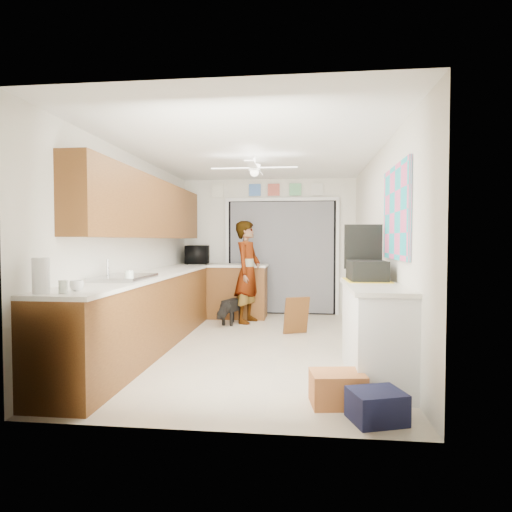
{
  "coord_description": "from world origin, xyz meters",
  "views": [
    {
      "loc": [
        0.65,
        -5.46,
        1.37
      ],
      "look_at": [
        0.0,
        0.4,
        1.15
      ],
      "focal_mm": 30.0,
      "sensor_mm": 36.0,
      "label": 1
    }
  ],
  "objects": [
    {
      "name": "floor",
      "position": [
        0.0,
        0.0,
        0.0
      ],
      "size": [
        5.0,
        5.0,
        0.0
      ],
      "primitive_type": "plane",
      "color": "#C1B29B",
      "rests_on": "ground"
    },
    {
      "name": "ceiling",
      "position": [
        0.0,
        0.0,
        2.5
      ],
      "size": [
        5.0,
        5.0,
        0.0
      ],
      "primitive_type": "plane",
      "rotation": [
        3.14,
        0.0,
        0.0
      ],
      "color": "white",
      "rests_on": "ground"
    },
    {
      "name": "wall_back",
      "position": [
        0.0,
        2.5,
        1.25
      ],
      "size": [
        3.2,
        0.0,
        3.2
      ],
      "primitive_type": "plane",
      "rotation": [
        1.57,
        0.0,
        0.0
      ],
      "color": "silver",
      "rests_on": "ground"
    },
    {
      "name": "wall_front",
      "position": [
        0.0,
        -2.5,
        1.25
      ],
      "size": [
        3.2,
        0.0,
        3.2
      ],
      "primitive_type": "plane",
      "rotation": [
        -1.57,
        0.0,
        0.0
      ],
      "color": "silver",
      "rests_on": "ground"
    },
    {
      "name": "wall_left",
      "position": [
        -1.6,
        0.0,
        1.25
      ],
      "size": [
        0.0,
        5.0,
        5.0
      ],
      "primitive_type": "plane",
      "rotation": [
        1.57,
        0.0,
        1.57
      ],
      "color": "silver",
      "rests_on": "ground"
    },
    {
      "name": "wall_right",
      "position": [
        1.6,
        0.0,
        1.25
      ],
      "size": [
        0.0,
        5.0,
        5.0
      ],
      "primitive_type": "plane",
      "rotation": [
        1.57,
        0.0,
        -1.57
      ],
      "color": "silver",
      "rests_on": "ground"
    },
    {
      "name": "left_base_cabinets",
      "position": [
        -1.3,
        0.0,
        0.45
      ],
      "size": [
        0.6,
        4.8,
        0.9
      ],
      "primitive_type": "cube",
      "color": "brown",
      "rests_on": "floor"
    },
    {
      "name": "left_countertop",
      "position": [
        -1.29,
        0.0,
        0.92
      ],
      "size": [
        0.62,
        4.8,
        0.04
      ],
      "primitive_type": "cube",
      "color": "white",
      "rests_on": "left_base_cabinets"
    },
    {
      "name": "upper_cabinets",
      "position": [
        -1.44,
        0.2,
        1.8
      ],
      "size": [
        0.32,
        4.0,
        0.8
      ],
      "primitive_type": "cube",
      "color": "brown",
      "rests_on": "wall_left"
    },
    {
      "name": "sink_basin",
      "position": [
        -1.29,
        -1.0,
        0.95
      ],
      "size": [
        0.5,
        0.76,
        0.06
      ],
      "primitive_type": "cube",
      "color": "silver",
      "rests_on": "left_countertop"
    },
    {
      "name": "faucet",
      "position": [
        -1.48,
        -1.0,
        1.05
      ],
      "size": [
        0.03,
        0.03,
        0.22
      ],
      "primitive_type": "cylinder",
      "color": "silver",
      "rests_on": "left_countertop"
    },
    {
      "name": "peninsula_base",
      "position": [
        -0.5,
        2.0,
        0.45
      ],
      "size": [
        1.0,
        0.6,
        0.9
      ],
      "primitive_type": "cube",
      "color": "brown",
      "rests_on": "floor"
    },
    {
      "name": "peninsula_top",
      "position": [
        -0.5,
        2.0,
        0.92
      ],
      "size": [
        1.04,
        0.64,
        0.04
      ],
      "primitive_type": "cube",
      "color": "white",
      "rests_on": "peninsula_base"
    },
    {
      "name": "back_opening_recess",
      "position": [
        0.25,
        2.47,
        1.05
      ],
      "size": [
        2.0,
        0.06,
        2.1
      ],
      "primitive_type": "cube",
      "color": "black",
      "rests_on": "wall_back"
    },
    {
      "name": "curtain_panel",
      "position": [
        0.25,
        2.43,
        1.05
      ],
      "size": [
        1.9,
        0.03,
        2.05
      ],
      "primitive_type": "cube",
      "color": "gray",
      "rests_on": "wall_back"
    },
    {
      "name": "door_trim_left",
      "position": [
        -0.77,
        2.44,
        1.05
      ],
      "size": [
        0.06,
        0.04,
        2.1
      ],
      "primitive_type": "cube",
      "color": "white",
      "rests_on": "wall_back"
    },
    {
      "name": "door_trim_right",
      "position": [
        1.27,
        2.44,
        1.05
      ],
      "size": [
        0.06,
        0.04,
        2.1
      ],
      "primitive_type": "cube",
      "color": "white",
      "rests_on": "wall_back"
    },
    {
      "name": "door_trim_head",
      "position": [
        0.25,
        2.44,
        2.12
      ],
      "size": [
        2.1,
        0.04,
        0.06
      ],
      "primitive_type": "cube",
      "color": "white",
      "rests_on": "wall_back"
    },
    {
      "name": "header_frame_1",
      "position": [
        -0.25,
        2.47,
        2.3
      ],
      "size": [
        0.22,
        0.02,
        0.22
      ],
      "primitive_type": "cube",
      "color": "#4E7DD1",
      "rests_on": "wall_back"
    },
    {
      "name": "header_frame_2",
      "position": [
        0.1,
        2.47,
        2.3
      ],
      "size": [
        0.22,
        0.02,
        0.22
      ],
      "primitive_type": "cube",
      "color": "#C7584A",
      "rests_on": "wall_back"
    },
    {
      "name": "header_frame_3",
      "position": [
        0.5,
        2.47,
        2.3
      ],
      "size": [
        0.22,
        0.02,
        0.22
      ],
      "primitive_type": "cube",
      "color": "#6EC285",
      "rests_on": "wall_back"
    },
    {
      "name": "header_frame_4",
      "position": [
        0.9,
        2.47,
        2.3
      ],
      "size": [
        0.22,
        0.02,
        0.22
      ],
      "primitive_type": "cube",
      "color": "silver",
      "rests_on": "wall_back"
    },
    {
      "name": "route66_sign",
      "position": [
        -0.95,
        2.47,
        2.3
      ],
      "size": [
        0.22,
        0.02,
        0.26
      ],
      "primitive_type": "cube",
      "color": "silver",
      "rests_on": "wall_back"
    },
    {
      "name": "right_counter_base",
      "position": [
        1.35,
        -1.2,
        0.45
      ],
      "size": [
        0.5,
        1.4,
        0.9
      ],
      "primitive_type": "cube",
      "color": "white",
      "rests_on": "floor"
    },
    {
      "name": "right_counter_top",
      "position": [
        1.34,
        -1.2,
        0.92
      ],
      "size": [
        0.54,
        1.44,
        0.04
      ],
      "primitive_type": "cube",
      "color": "white",
      "rests_on": "right_counter_base"
    },
    {
      "name": "abstract_painting",
      "position": [
        1.58,
        -1.0,
        1.65
      ],
      "size": [
        0.03,
        1.15,
        0.95
      ],
      "primitive_type": "cube",
      "color": "#EB568E",
      "rests_on": "wall_right"
    },
    {
      "name": "ceiling_fan",
      "position": [
        0.0,
        0.2,
        2.32
      ],
      "size": [
        1.14,
        1.14,
        0.24
      ],
      "primitive_type": "cube",
      "color": "white",
      "rests_on": "ceiling"
    },
    {
      "name": "microwave",
      "position": [
        -1.26,
        2.14,
        1.11
      ],
      "size": [
        0.5,
        0.66,
        0.33
      ],
      "primitive_type": "imported",
      "rotation": [
        0.0,
        0.0,
        1.74
      ],
      "color": "black",
      "rests_on": "left_countertop"
    },
    {
      "name": "cup",
      "position": [
        -1.26,
        -2.04,
        0.99
      ],
      "size": [
        0.13,
        0.13,
        0.09
      ],
      "primitive_type": "imported",
      "rotation": [
        0.0,
        0.0,
        -0.13
      ],
      "color": "white",
      "rests_on": "left_countertop"
    },
    {
      "name": "jar_a",
      "position": [
        -1.1,
        -1.32,
        1.0
      ],
      "size": [
        0.09,
        0.09,
        0.12
      ],
      "primitive_type": "cylinder",
      "rotation": [
        0.0,
        0.0,
        -0.01
      ],
      "color": "silver",
      "rests_on": "left_countertop"
    },
    {
      "name": "jar_b",
      "position": [
        -1.27,
        -2.23,
        0.99
      ],
      "size": [
        0.09,
        0.09,
        0.11
      ],
      "primitive_type": "cylinder",
      "rotation": [
        0.0,
        0.0,
        0.2
      ],
      "color": "silver",
      "rests_on": "left_countertop"
    },
    {
      "name": "paper_towel_roll",
      "position": [
        -1.45,
        -2.25,
        1.08
      ],
      "size": [
        0.15,
        0.15,
        0.29
      ],
      "primitive_type": "cylinder",
      "rotation": [
        0.0,
        0.0,
        0.17
      ],
      "color": "white",
      "rests_on": "left_countertop"
    },
    {
      "name": "suitcase",
      "position": [
        1.32,
        -0.83,
        1.05
      ],
      "size": [
        0.39,
        0.51,
        0.21
      ],
      "primitive_type": "cube",
      "rotation": [
        0.0,
        0.0,
        0.04
      ],
      "color": "black",
      "rests_on": "right_counter_top"
    },
    {
      "name": "suitcase_rim",
      "position": [
        1.32,
        -0.83,
        0.94
      ],
      "size": [
        0.46,
        0.6,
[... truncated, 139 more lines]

